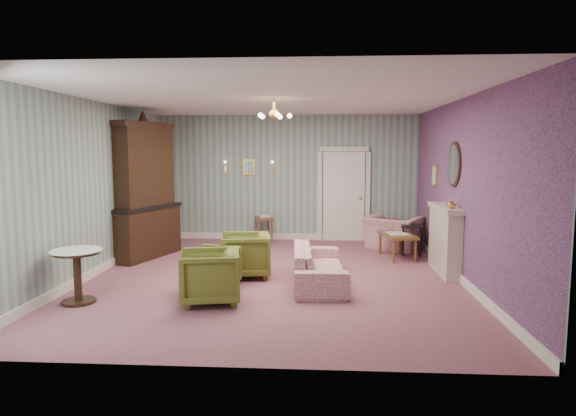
# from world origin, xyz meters

# --- Properties ---
(floor) EXTENTS (7.00, 7.00, 0.00)m
(floor) POSITION_xyz_m (0.00, 0.00, 0.00)
(floor) COLOR #915464
(floor) RESTS_ON ground
(ceiling) EXTENTS (7.00, 7.00, 0.00)m
(ceiling) POSITION_xyz_m (0.00, 0.00, 2.90)
(ceiling) COLOR white
(ceiling) RESTS_ON ground
(wall_back) EXTENTS (6.00, 0.00, 6.00)m
(wall_back) POSITION_xyz_m (0.00, 3.50, 1.45)
(wall_back) COLOR gray
(wall_back) RESTS_ON ground
(wall_front) EXTENTS (6.00, 0.00, 6.00)m
(wall_front) POSITION_xyz_m (0.00, -3.50, 1.45)
(wall_front) COLOR gray
(wall_front) RESTS_ON ground
(wall_left) EXTENTS (0.00, 7.00, 7.00)m
(wall_left) POSITION_xyz_m (-3.00, 0.00, 1.45)
(wall_left) COLOR gray
(wall_left) RESTS_ON ground
(wall_right) EXTENTS (0.00, 7.00, 7.00)m
(wall_right) POSITION_xyz_m (3.00, 0.00, 1.45)
(wall_right) COLOR gray
(wall_right) RESTS_ON ground
(wall_right_floral) EXTENTS (0.00, 7.00, 7.00)m
(wall_right_floral) POSITION_xyz_m (2.98, 0.00, 1.45)
(wall_right_floral) COLOR #B95C8E
(wall_right_floral) RESTS_ON ground
(door) EXTENTS (1.12, 0.12, 2.16)m
(door) POSITION_xyz_m (1.30, 3.46, 1.08)
(door) COLOR white
(door) RESTS_ON floor
(olive_chair_a) EXTENTS (0.86, 0.90, 0.80)m
(olive_chair_a) POSITION_xyz_m (-0.76, -1.48, 0.40)
(olive_chair_a) COLOR olive
(olive_chair_a) RESTS_ON floor
(olive_chair_b) EXTENTS (0.79, 0.81, 0.69)m
(olive_chair_b) POSITION_xyz_m (-0.88, -0.75, 0.34)
(olive_chair_b) COLOR olive
(olive_chair_b) RESTS_ON floor
(olive_chair_c) EXTENTS (0.84, 0.88, 0.80)m
(olive_chair_c) POSITION_xyz_m (-0.48, -0.03, 0.40)
(olive_chair_c) COLOR olive
(olive_chair_c) RESTS_ON floor
(sofa_chintz) EXTENTS (0.68, 2.01, 0.78)m
(sofa_chintz) POSITION_xyz_m (0.73, -0.39, 0.39)
(sofa_chintz) COLOR #A44260
(sofa_chintz) RESTS_ON floor
(wingback_chair) EXTENTS (1.27, 1.13, 0.94)m
(wingback_chair) POSITION_xyz_m (2.30, 2.47, 0.47)
(wingback_chair) COLOR #A44260
(wingback_chair) RESTS_ON floor
(dresser) EXTENTS (1.06, 1.77, 2.78)m
(dresser) POSITION_xyz_m (-2.65, 1.36, 1.39)
(dresser) COLOR black
(dresser) RESTS_ON floor
(fireplace) EXTENTS (0.30, 1.40, 1.16)m
(fireplace) POSITION_xyz_m (2.86, 0.40, 0.58)
(fireplace) COLOR beige
(fireplace) RESTS_ON floor
(mantel_vase) EXTENTS (0.15, 0.15, 0.15)m
(mantel_vase) POSITION_xyz_m (2.84, 0.00, 1.23)
(mantel_vase) COLOR gold
(mantel_vase) RESTS_ON fireplace
(oval_mirror) EXTENTS (0.04, 0.76, 0.84)m
(oval_mirror) POSITION_xyz_m (2.96, 0.40, 1.85)
(oval_mirror) COLOR white
(oval_mirror) RESTS_ON wall_right
(framed_print) EXTENTS (0.04, 0.34, 0.42)m
(framed_print) POSITION_xyz_m (2.97, 1.75, 1.60)
(framed_print) COLOR gold
(framed_print) RESTS_ON wall_right
(coffee_table) EXTENTS (0.70, 1.03, 0.49)m
(coffee_table) POSITION_xyz_m (2.25, 1.58, 0.24)
(coffee_table) COLOR brown
(coffee_table) RESTS_ON floor
(side_table_black) EXTENTS (0.47, 0.47, 0.61)m
(side_table_black) POSITION_xyz_m (2.57, 1.84, 0.31)
(side_table_black) COLOR black
(side_table_black) RESTS_ON floor
(pedestal_table) EXTENTS (0.70, 0.70, 0.75)m
(pedestal_table) POSITION_xyz_m (-2.55, -1.61, 0.37)
(pedestal_table) COLOR black
(pedestal_table) RESTS_ON floor
(nesting_table) EXTENTS (0.51, 0.58, 0.63)m
(nesting_table) POSITION_xyz_m (-0.52, 3.11, 0.32)
(nesting_table) COLOR brown
(nesting_table) RESTS_ON floor
(gilt_mirror_back) EXTENTS (0.28, 0.06, 0.36)m
(gilt_mirror_back) POSITION_xyz_m (-0.90, 3.46, 1.70)
(gilt_mirror_back) COLOR gold
(gilt_mirror_back) RESTS_ON wall_back
(sconce_left) EXTENTS (0.16, 0.12, 0.30)m
(sconce_left) POSITION_xyz_m (-1.45, 3.44, 1.70)
(sconce_left) COLOR gold
(sconce_left) RESTS_ON wall_back
(sconce_right) EXTENTS (0.16, 0.12, 0.30)m
(sconce_right) POSITION_xyz_m (-0.35, 3.44, 1.70)
(sconce_right) COLOR gold
(sconce_right) RESTS_ON wall_back
(chandelier) EXTENTS (0.56, 0.56, 0.36)m
(chandelier) POSITION_xyz_m (0.00, 0.00, 2.63)
(chandelier) COLOR gold
(chandelier) RESTS_ON ceiling
(burgundy_cushion) EXTENTS (0.41, 0.28, 0.39)m
(burgundy_cushion) POSITION_xyz_m (2.25, 2.32, 0.48)
(burgundy_cushion) COLOR maroon
(burgundy_cushion) RESTS_ON wingback_chair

